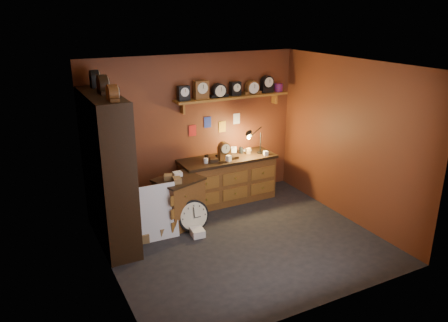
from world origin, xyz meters
TOP-DOWN VIEW (x-y plane):
  - floor at (0.00, 0.00)m, footprint 4.00×4.00m
  - room_shell at (0.04, 0.11)m, footprint 4.02×3.62m
  - shelving_unit at (-1.79, 0.98)m, footprint 0.47×1.60m
  - workbench at (0.51, 1.47)m, footprint 1.80×0.66m
  - low_cabinet at (-0.65, 0.99)m, footprint 0.87×0.80m
  - big_round_clock at (-0.54, 0.68)m, footprint 0.52×0.17m
  - white_panel at (-1.15, 0.69)m, footprint 0.68×0.21m
  - mini_fridge at (-0.96, 1.07)m, footprint 0.59×0.60m
  - floor_box_a at (-1.41, 0.71)m, footprint 0.26×0.22m
  - floor_box_b at (-0.56, 0.48)m, footprint 0.22×0.25m
  - floor_box_c at (-1.04, 0.73)m, footprint 0.27×0.25m

SIDE VIEW (x-z plane):
  - floor at x=0.00m, z-range 0.00..0.00m
  - white_panel at x=-1.15m, z-range -0.45..0.45m
  - floor_box_b at x=-0.56m, z-range 0.00..0.12m
  - floor_box_a at x=-1.41m, z-range 0.00..0.14m
  - floor_box_c at x=-1.04m, z-range 0.00..0.17m
  - big_round_clock at x=-0.54m, z-range -0.01..0.52m
  - mini_fridge at x=-0.96m, z-range 0.00..0.54m
  - low_cabinet at x=-0.65m, z-range -0.01..0.89m
  - workbench at x=0.51m, z-range -0.21..1.15m
  - shelving_unit at x=-1.79m, z-range -0.03..2.54m
  - room_shell at x=0.04m, z-range 0.37..3.08m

